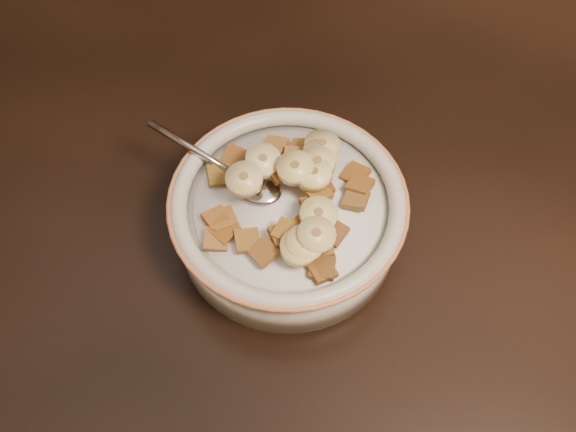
# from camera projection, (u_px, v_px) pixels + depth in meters

# --- Properties ---
(table) EXTENTS (1.42, 0.93, 0.04)m
(table) POSITION_uv_depth(u_px,v_px,m) (184.00, 261.00, 0.60)
(table) COLOR black
(table) RESTS_ON floor
(chair) EXTENTS (0.50, 0.50, 1.03)m
(chair) POSITION_uv_depth(u_px,v_px,m) (214.00, 63.00, 1.04)
(chair) COLOR #34180C
(chair) RESTS_ON floor
(cereal_bowl) EXTENTS (0.20, 0.20, 0.05)m
(cereal_bowl) POSITION_uv_depth(u_px,v_px,m) (288.00, 220.00, 0.57)
(cereal_bowl) COLOR #B6B2A3
(cereal_bowl) RESTS_ON table
(milk) EXTENTS (0.16, 0.16, 0.00)m
(milk) POSITION_uv_depth(u_px,v_px,m) (288.00, 205.00, 0.55)
(milk) COLOR white
(milk) RESTS_ON cereal_bowl
(spoon) EXTENTS (0.06, 0.05, 0.01)m
(spoon) POSITION_uv_depth(u_px,v_px,m) (257.00, 187.00, 0.56)
(spoon) COLOR #A1A3AF
(spoon) RESTS_ON cereal_bowl
(cereal_square_0) EXTENTS (0.02, 0.02, 0.01)m
(cereal_square_0) POSITION_uv_depth(u_px,v_px,m) (321.00, 246.00, 0.52)
(cereal_square_0) COLOR brown
(cereal_square_0) RESTS_ON milk
(cereal_square_1) EXTENTS (0.02, 0.02, 0.01)m
(cereal_square_1) POSITION_uv_depth(u_px,v_px,m) (302.00, 148.00, 0.58)
(cereal_square_1) COLOR brown
(cereal_square_1) RESTS_ON milk
(cereal_square_2) EXTENTS (0.03, 0.03, 0.01)m
(cereal_square_2) POSITION_uv_depth(u_px,v_px,m) (312.00, 235.00, 0.52)
(cereal_square_2) COLOR brown
(cereal_square_2) RESTS_ON milk
(cereal_square_3) EXTENTS (0.03, 0.03, 0.01)m
(cereal_square_3) POSITION_uv_depth(u_px,v_px,m) (264.00, 252.00, 0.52)
(cereal_square_3) COLOR brown
(cereal_square_3) RESTS_ON milk
(cereal_square_4) EXTENTS (0.02, 0.02, 0.01)m
(cereal_square_4) POSITION_uv_depth(u_px,v_px,m) (295.00, 158.00, 0.56)
(cereal_square_4) COLOR brown
(cereal_square_4) RESTS_ON milk
(cereal_square_5) EXTENTS (0.03, 0.03, 0.01)m
(cereal_square_5) POSITION_uv_depth(u_px,v_px,m) (279.00, 170.00, 0.55)
(cereal_square_5) COLOR brown
(cereal_square_5) RESTS_ON milk
(cereal_square_6) EXTENTS (0.03, 0.03, 0.01)m
(cereal_square_6) POSITION_uv_depth(u_px,v_px,m) (314.00, 207.00, 0.53)
(cereal_square_6) COLOR brown
(cereal_square_6) RESTS_ON milk
(cereal_square_7) EXTENTS (0.03, 0.03, 0.01)m
(cereal_square_7) POSITION_uv_depth(u_px,v_px,m) (224.00, 230.00, 0.53)
(cereal_square_7) COLOR brown
(cereal_square_7) RESTS_ON milk
(cereal_square_8) EXTENTS (0.02, 0.02, 0.01)m
(cereal_square_8) POSITION_uv_depth(u_px,v_px,m) (251.00, 179.00, 0.55)
(cereal_square_8) COLOR brown
(cereal_square_8) RESTS_ON milk
(cereal_square_9) EXTENTS (0.03, 0.03, 0.01)m
(cereal_square_9) POSITION_uv_depth(u_px,v_px,m) (303.00, 227.00, 0.52)
(cereal_square_9) COLOR brown
(cereal_square_9) RESTS_ON milk
(cereal_square_10) EXTENTS (0.03, 0.03, 0.01)m
(cereal_square_10) POSITION_uv_depth(u_px,v_px,m) (219.00, 176.00, 0.56)
(cereal_square_10) COLOR brown
(cereal_square_10) RESTS_ON milk
(cereal_square_11) EXTENTS (0.03, 0.03, 0.01)m
(cereal_square_11) POSITION_uv_depth(u_px,v_px,m) (333.00, 232.00, 0.53)
(cereal_square_11) COLOR brown
(cereal_square_11) RESTS_ON milk
(cereal_square_12) EXTENTS (0.02, 0.02, 0.01)m
(cereal_square_12) POSITION_uv_depth(u_px,v_px,m) (216.00, 240.00, 0.53)
(cereal_square_12) COLOR #8F5D31
(cereal_square_12) RESTS_ON milk
(cereal_square_13) EXTENTS (0.03, 0.03, 0.01)m
(cereal_square_13) POSITION_uv_depth(u_px,v_px,m) (360.00, 185.00, 0.55)
(cereal_square_13) COLOR brown
(cereal_square_13) RESTS_ON milk
(cereal_square_14) EXTENTS (0.03, 0.03, 0.01)m
(cereal_square_14) POSITION_uv_depth(u_px,v_px,m) (224.00, 219.00, 0.53)
(cereal_square_14) COLOR #965D29
(cereal_square_14) RESTS_ON milk
(cereal_square_15) EXTENTS (0.02, 0.02, 0.01)m
(cereal_square_15) POSITION_uv_depth(u_px,v_px,m) (322.00, 268.00, 0.51)
(cereal_square_15) COLOR brown
(cereal_square_15) RESTS_ON milk
(cereal_square_16) EXTENTS (0.03, 0.03, 0.01)m
(cereal_square_16) POSITION_uv_depth(u_px,v_px,m) (356.00, 174.00, 0.56)
(cereal_square_16) COLOR brown
(cereal_square_16) RESTS_ON milk
(cereal_square_17) EXTENTS (0.02, 0.02, 0.01)m
(cereal_square_17) POSITION_uv_depth(u_px,v_px,m) (275.00, 146.00, 0.57)
(cereal_square_17) COLOR #995E28
(cereal_square_17) RESTS_ON milk
(cereal_square_18) EXTENTS (0.03, 0.03, 0.01)m
(cereal_square_18) POSITION_uv_depth(u_px,v_px,m) (313.00, 185.00, 0.54)
(cereal_square_18) COLOR #985020
(cereal_square_18) RESTS_ON milk
(cereal_square_19) EXTENTS (0.03, 0.03, 0.01)m
(cereal_square_19) POSITION_uv_depth(u_px,v_px,m) (320.00, 185.00, 0.55)
(cereal_square_19) COLOR brown
(cereal_square_19) RESTS_ON milk
(cereal_square_20) EXTENTS (0.03, 0.03, 0.01)m
(cereal_square_20) POSITION_uv_depth(u_px,v_px,m) (283.00, 235.00, 0.52)
(cereal_square_20) COLOR brown
(cereal_square_20) RESTS_ON milk
(cereal_square_21) EXTENTS (0.03, 0.03, 0.01)m
(cereal_square_21) POSITION_uv_depth(u_px,v_px,m) (286.00, 232.00, 0.52)
(cereal_square_21) COLOR brown
(cereal_square_21) RESTS_ON milk
(cereal_square_22) EXTENTS (0.03, 0.03, 0.01)m
(cereal_square_22) POSITION_uv_depth(u_px,v_px,m) (322.00, 270.00, 0.51)
(cereal_square_22) COLOR brown
(cereal_square_22) RESTS_ON milk
(cereal_square_23) EXTENTS (0.02, 0.02, 0.01)m
(cereal_square_23) POSITION_uv_depth(u_px,v_px,m) (356.00, 199.00, 0.55)
(cereal_square_23) COLOR brown
(cereal_square_23) RESTS_ON milk
(cereal_square_24) EXTENTS (0.03, 0.03, 0.01)m
(cereal_square_24) POSITION_uv_depth(u_px,v_px,m) (217.00, 219.00, 0.54)
(cereal_square_24) COLOR brown
(cereal_square_24) RESTS_ON milk
(cereal_square_25) EXTENTS (0.03, 0.03, 0.01)m
(cereal_square_25) POSITION_uv_depth(u_px,v_px,m) (235.00, 157.00, 0.57)
(cereal_square_25) COLOR brown
(cereal_square_25) RESTS_ON milk
(cereal_square_26) EXTENTS (0.03, 0.03, 0.01)m
(cereal_square_26) POSITION_uv_depth(u_px,v_px,m) (304.00, 155.00, 0.57)
(cereal_square_26) COLOR olive
(cereal_square_26) RESTS_ON milk
(cereal_square_27) EXTENTS (0.03, 0.03, 0.01)m
(cereal_square_27) POSITION_uv_depth(u_px,v_px,m) (247.00, 241.00, 0.52)
(cereal_square_27) COLOR olive
(cereal_square_27) RESTS_ON milk
(cereal_square_28) EXTENTS (0.03, 0.03, 0.01)m
(cereal_square_28) POSITION_uv_depth(u_px,v_px,m) (318.00, 193.00, 0.54)
(cereal_square_28) COLOR brown
(cereal_square_28) RESTS_ON milk
(banana_slice_0) EXTENTS (0.04, 0.04, 0.02)m
(banana_slice_0) POSITION_uv_depth(u_px,v_px,m) (314.00, 174.00, 0.53)
(banana_slice_0) COLOR #F1E39A
(banana_slice_0) RESTS_ON milk
(banana_slice_1) EXTENTS (0.03, 0.03, 0.01)m
(banana_slice_1) POSITION_uv_depth(u_px,v_px,m) (320.00, 156.00, 0.55)
(banana_slice_1) COLOR #DAC07F
(banana_slice_1) RESTS_ON milk
(banana_slice_2) EXTENTS (0.04, 0.04, 0.01)m
(banana_slice_2) POSITION_uv_depth(u_px,v_px,m) (244.00, 179.00, 0.53)
(banana_slice_2) COLOR #F4D487
(banana_slice_2) RESTS_ON milk
(banana_slice_3) EXTENTS (0.04, 0.04, 0.01)m
(banana_slice_3) POSITION_uv_depth(u_px,v_px,m) (263.00, 161.00, 0.55)
(banana_slice_3) COLOR #F7EEA3
(banana_slice_3) RESTS_ON milk
(banana_slice_4) EXTENTS (0.04, 0.04, 0.01)m
(banana_slice_4) POSITION_uv_depth(u_px,v_px,m) (317.00, 163.00, 0.54)
(banana_slice_4) COLOR #E9D482
(banana_slice_4) RESTS_ON milk
(banana_slice_5) EXTENTS (0.04, 0.04, 0.02)m
(banana_slice_5) POSITION_uv_depth(u_px,v_px,m) (316.00, 235.00, 0.51)
(banana_slice_5) COLOR #F2DD97
(banana_slice_5) RESTS_ON milk
(banana_slice_6) EXTENTS (0.04, 0.04, 0.01)m
(banana_slice_6) POSITION_uv_depth(u_px,v_px,m) (295.00, 168.00, 0.54)
(banana_slice_6) COLOR #D9C686
(banana_slice_6) RESTS_ON milk
(banana_slice_7) EXTENTS (0.04, 0.04, 0.01)m
(banana_slice_7) POSITION_uv_depth(u_px,v_px,m) (299.00, 247.00, 0.51)
(banana_slice_7) COLOR #FFE57E
(banana_slice_7) RESTS_ON milk
(banana_slice_8) EXTENTS (0.04, 0.04, 0.01)m
(banana_slice_8) POSITION_uv_depth(u_px,v_px,m) (322.00, 146.00, 0.56)
(banana_slice_8) COLOR #D2CB88
(banana_slice_8) RESTS_ON milk
(banana_slice_9) EXTENTS (0.04, 0.04, 0.01)m
(banana_slice_9) POSITION_uv_depth(u_px,v_px,m) (318.00, 215.00, 0.52)
(banana_slice_9) COLOR #EDE498
(banana_slice_9) RESTS_ON milk
(banana_slice_10) EXTENTS (0.04, 0.04, 0.01)m
(banana_slice_10) POSITION_uv_depth(u_px,v_px,m) (305.00, 244.00, 0.51)
(banana_slice_10) COLOR #DCC387
(banana_slice_10) RESTS_ON milk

